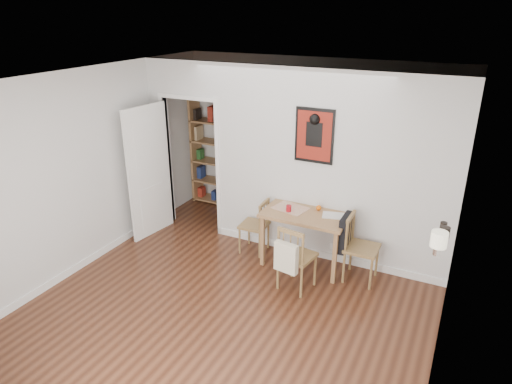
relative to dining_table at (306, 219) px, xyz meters
The scene contains 15 objects.
ground 1.36m from the dining_table, 111.18° to the right, with size 5.20×5.20×0.00m, color #58301C.
room_shell 0.74m from the dining_table, 143.32° to the left, with size 5.20×5.20×5.20m.
dining_table is the anchor object (origin of this frame).
chair_left 0.83m from the dining_table, behind, with size 0.42×0.42×0.80m.
chair_right 0.79m from the dining_table, ahead, with size 0.51×0.45×0.89m.
chair_front 0.66m from the dining_table, 79.88° to the right, with size 0.50×0.55×0.87m.
bookshelf 2.57m from the dining_table, 149.48° to the left, with size 0.80×0.32×1.89m.
fireplace 1.93m from the dining_table, 26.13° to the right, with size 0.45×1.25×1.16m.
red_glass 0.27m from the dining_table, 160.52° to the right, with size 0.07×0.07×0.09m, color maroon.
orange_fruit 0.22m from the dining_table, 49.89° to the left, with size 0.07×0.07×0.07m, color #E25F0B.
placemat 0.26m from the dining_table, behind, with size 0.44×0.33×0.00m, color #C0B59E.
notebook 0.37m from the dining_table, ahead, with size 0.28×0.20×0.01m, color silver.
mantel_lamp 2.14m from the dining_table, 34.31° to the right, with size 0.15×0.15×0.24m.
ceramic_jar_a 1.96m from the dining_table, 24.15° to the right, with size 0.10×0.10×0.12m, color black.
ceramic_jar_b 1.87m from the dining_table, 19.27° to the right, with size 0.07×0.07×0.09m, color black.
Camera 1 is at (2.25, -4.10, 3.30)m, focal length 32.00 mm.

